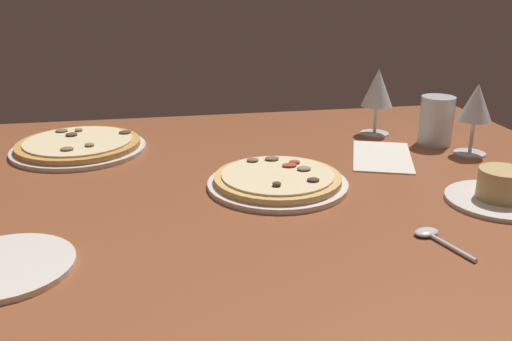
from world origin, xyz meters
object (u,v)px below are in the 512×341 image
at_px(ramekin_on_saucer, 501,191).
at_px(wine_glass_near, 378,89).
at_px(side_plate, 4,267).
at_px(spoon, 433,236).
at_px(pizza_main, 278,180).
at_px(wine_glass_far, 476,105).
at_px(pizza_side, 79,146).
at_px(paper_menu, 382,156).
at_px(water_glass, 436,123).

relative_size(ramekin_on_saucer, wine_glass_near, 1.13).
distance_m(side_plate, spoon, 0.61).
xyz_separation_m(side_plate, spoon, (-0.61, 0.02, 0.00)).
relative_size(pizza_main, wine_glass_far, 1.68).
xyz_separation_m(pizza_side, side_plate, (0.04, 0.53, -0.01)).
bearing_deg(paper_menu, spoon, 98.55).
xyz_separation_m(wine_glass_near, spoon, (0.13, 0.56, -0.11)).
height_order(side_plate, paper_menu, side_plate).
xyz_separation_m(ramekin_on_saucer, wine_glass_near, (0.05, -0.45, 0.09)).
relative_size(ramekin_on_saucer, side_plate, 0.98).
bearing_deg(pizza_side, water_glass, 173.33).
xyz_separation_m(water_glass, paper_menu, (0.16, 0.07, -0.05)).
height_order(water_glass, spoon, water_glass).
bearing_deg(wine_glass_near, pizza_main, 44.14).
bearing_deg(spoon, paper_menu, -101.61).
bearing_deg(water_glass, ramekin_on_saucer, 80.83).
relative_size(pizza_main, side_plate, 1.41).
distance_m(wine_glass_near, water_glass, 0.16).
height_order(pizza_main, wine_glass_far, wine_glass_far).
distance_m(wine_glass_near, side_plate, 0.93).
height_order(ramekin_on_saucer, water_glass, water_glass).
bearing_deg(spoon, wine_glass_far, -126.90).
bearing_deg(wine_glass_far, side_plate, 21.38).
height_order(wine_glass_far, paper_menu, wine_glass_far).
bearing_deg(wine_glass_far, pizza_main, 14.05).
height_order(wine_glass_near, water_glass, wine_glass_near).
distance_m(wine_glass_far, water_glass, 0.11).
bearing_deg(paper_menu, pizza_side, 5.97).
distance_m(pizza_side, side_plate, 0.53).
bearing_deg(spoon, wine_glass_near, -103.24).
distance_m(pizza_main, paper_menu, 0.29).
height_order(wine_glass_far, spoon, wine_glass_far).
height_order(ramekin_on_saucer, wine_glass_far, wine_glass_far).
relative_size(pizza_side, ramekin_on_saucer, 1.61).
distance_m(ramekin_on_saucer, paper_menu, 0.29).
xyz_separation_m(ramekin_on_saucer, paper_menu, (0.10, -0.28, -0.02)).
bearing_deg(paper_menu, water_glass, -135.79).
distance_m(wine_glass_near, paper_menu, 0.21).
bearing_deg(ramekin_on_saucer, spoon, 31.30).
relative_size(side_plate, paper_menu, 0.87).
bearing_deg(paper_menu, wine_glass_near, -86.61).
bearing_deg(spoon, ramekin_on_saucer, -148.70).
relative_size(wine_glass_far, side_plate, 0.84).
distance_m(ramekin_on_saucer, wine_glass_near, 0.46).
height_order(pizza_main, spoon, pizza_main).
xyz_separation_m(paper_menu, spoon, (0.08, 0.39, 0.00)).
xyz_separation_m(ramekin_on_saucer, wine_glass_far, (-0.10, -0.26, 0.09)).
xyz_separation_m(wine_glass_near, side_plate, (0.75, 0.54, -0.11)).
bearing_deg(pizza_main, wine_glass_near, -135.86).
bearing_deg(ramekin_on_saucer, wine_glass_far, -110.42).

